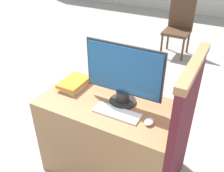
{
  "coord_description": "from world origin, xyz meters",
  "views": [
    {
      "loc": [
        0.78,
        -1.11,
        1.94
      ],
      "look_at": [
        0.05,
        0.27,
        0.97
      ],
      "focal_mm": 40.0,
      "sensor_mm": 36.0,
      "label": 1
    }
  ],
  "objects_px": {
    "monitor": "(123,75)",
    "keyboard": "(117,113)",
    "mouse": "(149,122)",
    "book_stack": "(74,84)",
    "far_chair": "(179,25)"
  },
  "relations": [
    {
      "from": "monitor",
      "to": "keyboard",
      "type": "height_order",
      "value": "monitor"
    },
    {
      "from": "monitor",
      "to": "mouse",
      "type": "xyz_separation_m",
      "value": [
        0.28,
        -0.15,
        -0.23
      ]
    },
    {
      "from": "book_stack",
      "to": "keyboard",
      "type": "bearing_deg",
      "value": -17.57
    },
    {
      "from": "mouse",
      "to": "keyboard",
      "type": "bearing_deg",
      "value": -178.9
    },
    {
      "from": "book_stack",
      "to": "far_chair",
      "type": "xyz_separation_m",
      "value": [
        0.18,
        2.88,
        -0.29
      ]
    },
    {
      "from": "keyboard",
      "to": "mouse",
      "type": "bearing_deg",
      "value": 1.1
    },
    {
      "from": "monitor",
      "to": "mouse",
      "type": "distance_m",
      "value": 0.39
    },
    {
      "from": "keyboard",
      "to": "far_chair",
      "type": "distance_m",
      "value": 3.06
    },
    {
      "from": "keyboard",
      "to": "mouse",
      "type": "distance_m",
      "value": 0.25
    },
    {
      "from": "keyboard",
      "to": "mouse",
      "type": "relative_size",
      "value": 4.33
    },
    {
      "from": "monitor",
      "to": "book_stack",
      "type": "height_order",
      "value": "monitor"
    },
    {
      "from": "keyboard",
      "to": "far_chair",
      "type": "bearing_deg",
      "value": 96.11
    },
    {
      "from": "mouse",
      "to": "far_chair",
      "type": "distance_m",
      "value": 3.1
    },
    {
      "from": "monitor",
      "to": "book_stack",
      "type": "xyz_separation_m",
      "value": [
        -0.47,
        0.01,
        -0.21
      ]
    },
    {
      "from": "keyboard",
      "to": "far_chair",
      "type": "xyz_separation_m",
      "value": [
        -0.32,
        3.03,
        -0.26
      ]
    }
  ]
}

